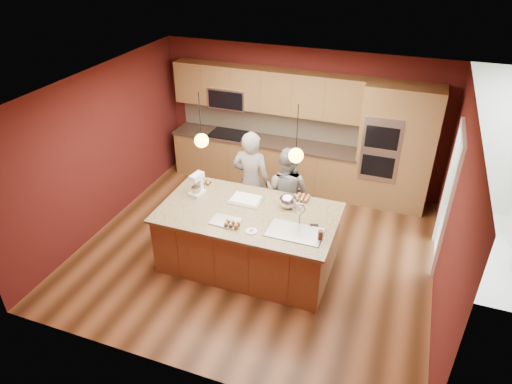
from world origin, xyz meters
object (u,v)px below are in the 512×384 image
at_px(person_left, 251,181).
at_px(person_right, 287,193).
at_px(mixing_bowl, 288,201).
at_px(island, 249,238).
at_px(stand_mixer, 197,186).

xyz_separation_m(person_left, person_right, (0.62, 0.00, -0.09)).
relative_size(person_left, mixing_bowl, 6.54).
relative_size(island, stand_mixer, 7.47).
relative_size(island, person_left, 1.47).
height_order(person_right, mixing_bowl, person_right).
relative_size(island, mixing_bowl, 9.60).
relative_size(person_right, mixing_bowl, 5.86).
distance_m(person_right, mixing_bowl, 0.74).
distance_m(stand_mixer, mixing_bowl, 1.43).
xyz_separation_m(person_right, stand_mixer, (-1.22, -0.78, 0.32)).
height_order(person_left, mixing_bowl, person_left).
bearing_deg(person_left, person_right, 178.13).
bearing_deg(person_right, mixing_bowl, 117.64).
distance_m(island, person_right, 1.07).
bearing_deg(mixing_bowl, island, -146.44).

